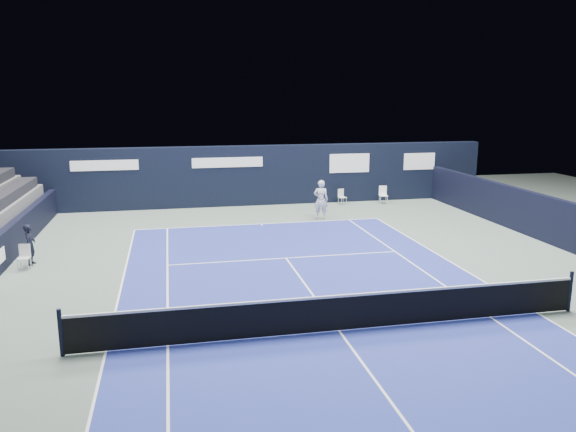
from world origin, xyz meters
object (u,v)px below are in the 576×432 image
folding_chair_back_b (383,193)px  tennis_player (321,200)px  folding_chair_back_a (342,196)px  line_judge_chair (24,255)px  tennis_net (339,312)px

folding_chair_back_b → tennis_player: size_ratio=0.51×
folding_chair_back_a → line_judge_chair: 16.16m
folding_chair_back_a → folding_chair_back_b: folding_chair_back_b is taller
line_judge_chair → tennis_net: 11.21m
line_judge_chair → tennis_player: bearing=30.0°
folding_chair_back_b → tennis_net: tennis_net is taller
tennis_net → tennis_player: 12.73m
folding_chair_back_a → line_judge_chair: line_judge_chair is taller
folding_chair_back_a → tennis_player: (-2.02, -3.24, 0.45)m
tennis_net → tennis_player: tennis_player is taller
tennis_net → folding_chair_back_a: bearing=72.5°
tennis_player → folding_chair_back_b: bearing=35.2°
line_judge_chair → tennis_net: bearing=-33.5°
tennis_net → tennis_player: size_ratio=7.08×
folding_chair_back_a → tennis_player: size_ratio=0.45×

